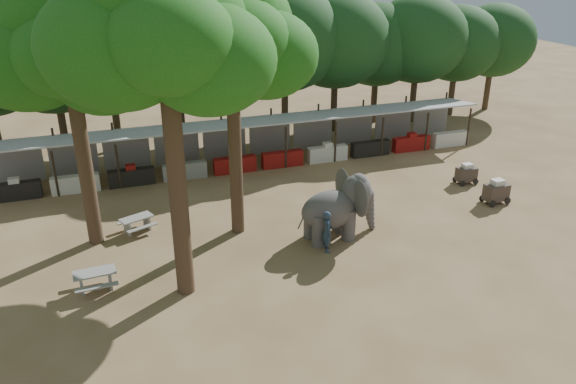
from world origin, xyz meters
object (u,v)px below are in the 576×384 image
object	(u,v)px
handler	(328,231)
picnic_table_far	(137,222)
elephant	(339,207)
yard_tree_left	(63,46)
cart_back	(466,174)
picnic_table_near	(95,278)
yard_tree_center	(159,32)
yard_tree_back	(226,33)
cart_front	(496,191)

from	to	relation	value
handler	picnic_table_far	world-z (taller)	handler
handler	elephant	bearing A→B (deg)	-26.35
yard_tree_left	cart_back	xyz separation A→B (m)	(18.99, 0.15, -7.66)
picnic_table_near	handler	bearing A→B (deg)	-4.23
yard_tree_center	handler	distance (m)	10.38
yard_tree_center	elephant	world-z (taller)	yard_tree_center
picnic_table_near	yard_tree_back	bearing A→B (deg)	23.43
cart_back	cart_front	bearing A→B (deg)	-92.97
elephant	cart_back	size ratio (longest dim) A/B	3.25
yard_tree_center	picnic_table_far	bearing A→B (deg)	102.01
handler	picnic_table_far	distance (m)	8.48
yard_tree_back	yard_tree_left	bearing A→B (deg)	170.54
yard_tree_center	yard_tree_back	bearing A→B (deg)	53.14
yard_tree_back	elephant	distance (m)	8.52
yard_tree_back	picnic_table_near	distance (m)	10.47
cart_back	yard_tree_left	bearing A→B (deg)	-179.51
picnic_table_far	yard_tree_center	bearing A→B (deg)	-99.50
handler	picnic_table_far	xyz separation A→B (m)	(-7.27, 4.34, -0.44)
yard_tree_left	elephant	world-z (taller)	yard_tree_left
yard_tree_center	cart_back	xyz separation A→B (m)	(15.98, 5.15, -8.66)
handler	yard_tree_back	bearing A→B (deg)	61.59
yard_tree_left	cart_front	xyz separation A→B (m)	(18.85, -2.46, -7.59)
yard_tree_left	handler	distance (m)	12.43
handler	yard_tree_left	bearing A→B (deg)	82.08
picnic_table_near	picnic_table_far	world-z (taller)	picnic_table_near
picnic_table_near	cart_back	bearing A→B (deg)	9.01
yard_tree_back	cart_back	world-z (taller)	yard_tree_back
picnic_table_far	cart_front	size ratio (longest dim) A/B	1.36
picnic_table_far	cart_back	distance (m)	17.09
picnic_table_near	cart_front	size ratio (longest dim) A/B	1.21
yard_tree_left	cart_front	bearing A→B (deg)	-7.44
yard_tree_center	cart_front	distance (m)	18.21
yard_tree_center	yard_tree_back	world-z (taller)	yard_tree_center
picnic_table_far	cart_front	bearing A→B (deg)	-30.38
yard_tree_left	cart_back	world-z (taller)	yard_tree_left
yard_tree_center	cart_front	bearing A→B (deg)	9.11
yard_tree_left	handler	xyz separation A→B (m)	(9.17, -4.15, -7.30)
handler	cart_front	world-z (taller)	handler
handler	yard_tree_center	bearing A→B (deg)	114.26
cart_back	picnic_table_far	bearing A→B (deg)	179.92
picnic_table_far	handler	bearing A→B (deg)	-52.33
cart_front	yard_tree_left	bearing A→B (deg)	169.34
handler	picnic_table_far	size ratio (longest dim) A/B	1.02
cart_front	cart_back	distance (m)	2.62
yard_tree_center	yard_tree_back	distance (m)	5.04
yard_tree_center	cart_back	bearing A→B (deg)	17.87
yard_tree_back	picnic_table_near	xyz separation A→B (m)	(-5.97, -3.02, -8.05)
elephant	yard_tree_center	bearing A→B (deg)	-169.72
cart_back	yard_tree_back	bearing A→B (deg)	-174.90
yard_tree_left	picnic_table_near	xyz separation A→B (m)	(0.03, -4.02, -7.71)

